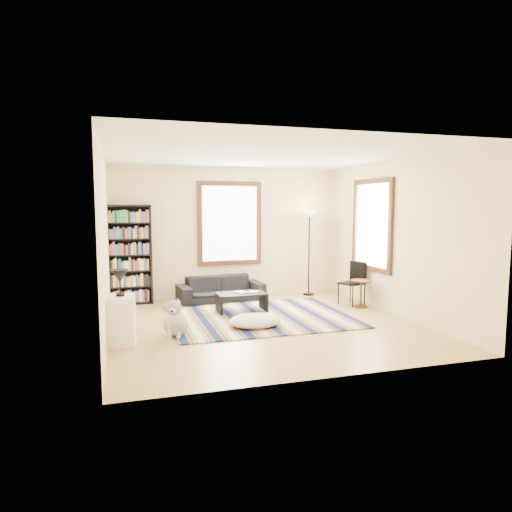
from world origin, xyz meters
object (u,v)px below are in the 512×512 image
object	(u,v)px
floor_cushion	(255,321)
folding_chair	(352,283)
bookshelf	(129,255)
sofa	(221,289)
white_cabinet	(121,320)
coffee_table	(242,303)
dog	(176,317)
floor_lamp	(309,253)
side_table	(361,294)

from	to	relation	value
floor_cushion	folding_chair	bearing A→B (deg)	25.28
bookshelf	folding_chair	bearing A→B (deg)	-17.47
sofa	white_cabinet	bearing A→B (deg)	-133.82
coffee_table	white_cabinet	world-z (taller)	white_cabinet
coffee_table	dog	distance (m)	1.84
floor_cushion	coffee_table	bearing A→B (deg)	86.49
white_cabinet	sofa	bearing A→B (deg)	56.51
floor_cushion	floor_lamp	world-z (taller)	floor_lamp
floor_lamp	folding_chair	xyz separation A→B (m)	(0.43, -1.17, -0.50)
sofa	coffee_table	bearing A→B (deg)	-86.94
sofa	floor_cushion	size ratio (longest dim) A/B	2.03
sofa	bookshelf	xyz separation A→B (m)	(-1.82, 0.27, 0.74)
floor_cushion	folding_chair	world-z (taller)	folding_chair
sofa	floor_cushion	world-z (taller)	sofa
coffee_table	dog	world-z (taller)	dog
floor_cushion	dog	world-z (taller)	dog
sofa	white_cabinet	world-z (taller)	white_cabinet
coffee_table	white_cabinet	xyz separation A→B (m)	(-2.16, -1.43, 0.17)
sofa	white_cabinet	xyz separation A→B (m)	(-2.00, -2.51, 0.09)
sofa	side_table	world-z (taller)	side_table
bookshelf	floor_lamp	xyz separation A→B (m)	(3.84, -0.17, -0.07)
coffee_table	white_cabinet	size ratio (longest dim) A/B	1.29
side_table	sofa	bearing A→B (deg)	151.52
floor_lamp	white_cabinet	size ratio (longest dim) A/B	2.66
sofa	bookshelf	size ratio (longest dim) A/B	0.89
sofa	floor_cushion	bearing A→B (deg)	-92.86
bookshelf	floor_cushion	xyz separation A→B (m)	(1.91, -2.46, -0.89)
sofa	folding_chair	xyz separation A→B (m)	(2.45, -1.07, 0.17)
side_table	dog	xyz separation A→B (m)	(-3.71, -0.95, 0.02)
sofa	white_cabinet	distance (m)	3.21
coffee_table	side_table	world-z (taller)	side_table
floor_cushion	floor_lamp	distance (m)	3.10
coffee_table	floor_lamp	bearing A→B (deg)	32.43
dog	bookshelf	bearing A→B (deg)	118.56
folding_chair	floor_lamp	bearing A→B (deg)	86.99
folding_chair	sofa	bearing A→B (deg)	133.19
floor_lamp	white_cabinet	xyz separation A→B (m)	(-4.02, -2.61, -0.58)
floor_lamp	side_table	world-z (taller)	floor_lamp
sofa	floor_lamp	world-z (taller)	floor_lamp
white_cabinet	dog	xyz separation A→B (m)	(0.79, 0.20, -0.06)
floor_lamp	folding_chair	bearing A→B (deg)	-69.87
floor_lamp	side_table	bearing A→B (deg)	-71.74
coffee_table	bookshelf	bearing A→B (deg)	145.65
coffee_table	side_table	distance (m)	2.36
coffee_table	floor_cushion	distance (m)	1.11
sofa	dog	size ratio (longest dim) A/B	3.02
floor_lamp	coffee_table	bearing A→B (deg)	-147.57
floor_cushion	side_table	size ratio (longest dim) A/B	1.62
bookshelf	coffee_table	bearing A→B (deg)	-34.35
floor_cushion	dog	xyz separation A→B (m)	(-1.30, -0.12, 0.19)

